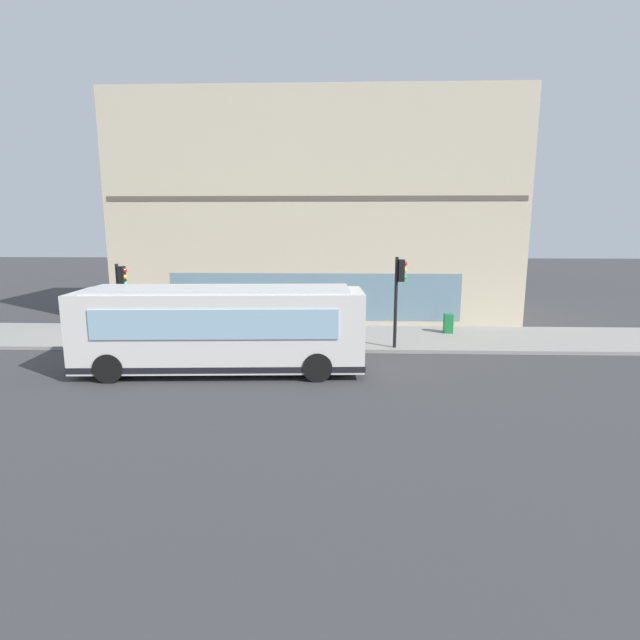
{
  "coord_description": "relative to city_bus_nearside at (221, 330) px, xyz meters",
  "views": [
    {
      "loc": [
        -17.49,
        -1.22,
        5.28
      ],
      "look_at": [
        1.69,
        -0.5,
        1.56
      ],
      "focal_mm": 28.16,
      "sensor_mm": 36.0,
      "label": 1
    }
  ],
  "objects": [
    {
      "name": "ground",
      "position": [
        0.24,
        -2.96,
        -1.55
      ],
      "size": [
        120.0,
        120.0,
        0.0
      ],
      "primitive_type": "plane",
      "color": "#38383A"
    },
    {
      "name": "sidewalk_curb",
      "position": [
        5.32,
        -2.96,
        -1.48
      ],
      "size": [
        4.97,
        40.0,
        0.15
      ],
      "primitive_type": "cube",
      "color": "gray",
      "rests_on": "ground"
    },
    {
      "name": "building_corner",
      "position": [
        11.49,
        -2.96,
        4.31
      ],
      "size": [
        7.41,
        20.99,
        11.74
      ],
      "color": "beige",
      "rests_on": "ground"
    },
    {
      "name": "city_bus_nearside",
      "position": [
        0.0,
        0.0,
        0.0
      ],
      "size": [
        3.09,
        10.16,
        3.07
      ],
      "color": "silver",
      "rests_on": "ground"
    },
    {
      "name": "traffic_light_near_corner",
      "position": [
        3.29,
        -6.66,
        1.23
      ],
      "size": [
        0.32,
        0.49,
        3.78
      ],
      "color": "black",
      "rests_on": "sidewalk_curb"
    },
    {
      "name": "traffic_light_down_block",
      "position": [
        3.22,
        4.91,
        1.02
      ],
      "size": [
        0.32,
        0.49,
        3.47
      ],
      "color": "black",
      "rests_on": "sidewalk_curb"
    },
    {
      "name": "fire_hydrant",
      "position": [
        3.6,
        -1.6,
        -1.04
      ],
      "size": [
        0.35,
        0.35,
        0.74
      ],
      "color": "red",
      "rests_on": "sidewalk_curb"
    },
    {
      "name": "pedestrian_near_building_entrance",
      "position": [
        6.81,
        4.31,
        -0.52
      ],
      "size": [
        0.32,
        0.32,
        1.55
      ],
      "color": "#3359A5",
      "rests_on": "sidewalk_curb"
    },
    {
      "name": "pedestrian_near_hydrant",
      "position": [
        4.52,
        3.21,
        -0.53
      ],
      "size": [
        0.32,
        0.32,
        1.54
      ],
      "color": "#8C3F8C",
      "rests_on": "sidewalk_curb"
    },
    {
      "name": "pedestrian_by_light_pole",
      "position": [
        6.48,
        1.25,
        -0.37
      ],
      "size": [
        0.32,
        0.32,
        1.78
      ],
      "color": "#3F8C4C",
      "rests_on": "sidewalk_curb"
    },
    {
      "name": "newspaper_vending_box",
      "position": [
        6.27,
        -9.39,
        -0.95
      ],
      "size": [
        0.44,
        0.42,
        0.9
      ],
      "color": "#197233",
      "rests_on": "sidewalk_curb"
    }
  ]
}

